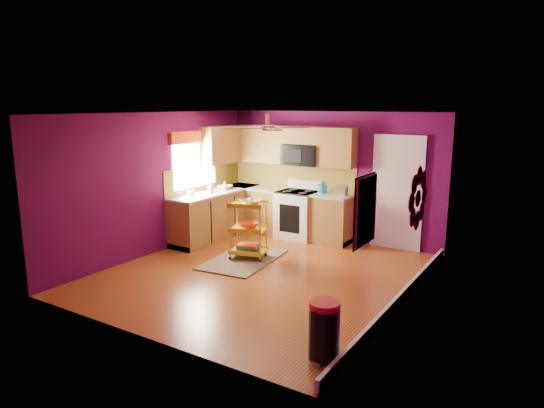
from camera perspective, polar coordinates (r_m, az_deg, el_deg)
The scene contains 18 objects.
ground at distance 7.76m, azimuth -1.27°, elevation -8.19°, with size 5.00×5.00×0.00m, color brown.
room_envelope at distance 7.35m, azimuth -1.15°, elevation 3.83°, with size 4.54×5.04×2.52m.
lower_cabinets at distance 9.81m, azimuth -2.04°, elevation -1.29°, with size 2.81×2.31×0.94m.
electric_range at distance 9.69m, azimuth 3.04°, elevation -1.17°, with size 0.76×0.66×1.13m.
upper_cabinetry at distance 9.83m, azimuth -0.43°, elevation 6.81°, with size 2.80×2.30×1.26m.
left_window at distance 9.52m, azimuth -9.08°, elevation 6.12°, with size 0.08×1.35×1.08m.
panel_door at distance 9.11m, azimuth 14.51°, elevation 1.12°, with size 0.95×0.11×2.15m.
right_wall_art at distance 6.14m, azimuth 14.51°, elevation 0.09°, with size 0.04×2.74×1.04m.
ceiling_fan at distance 7.47m, azimuth -0.50°, elevation 9.02°, with size 1.01×1.01×0.26m.
shag_rug at distance 8.40m, azimuth -3.40°, elevation -6.54°, with size 0.98×1.60×0.02m, color black.
rolling_cart at distance 8.33m, azimuth -2.78°, elevation -2.78°, with size 0.70×0.59×1.08m.
trash_can at distance 5.27m, azimuth 6.15°, elevation -14.55°, with size 0.35×0.37×0.63m.
teal_kettle at distance 9.45m, azimuth 5.93°, elevation 1.81°, with size 0.18×0.18×0.21m.
toaster at distance 9.23m, azimuth 8.14°, elevation 1.55°, with size 0.22×0.15×0.18m, color beige.
soap_bottle_a at distance 9.51m, azimuth -7.26°, elevation 1.95°, with size 0.09×0.09×0.20m, color #EA3F72.
soap_bottle_b at distance 9.78m, azimuth -5.56°, elevation 2.16°, with size 0.14×0.14×0.17m, color white.
counter_dish at distance 9.91m, azimuth -5.58°, elevation 1.99°, with size 0.29×0.29×0.07m, color white.
counter_cup at distance 9.25m, azimuth -9.50°, elevation 1.28°, with size 0.13×0.13×0.10m, color white.
Camera 1 is at (4.01, -6.10, 2.65)m, focal length 32.00 mm.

